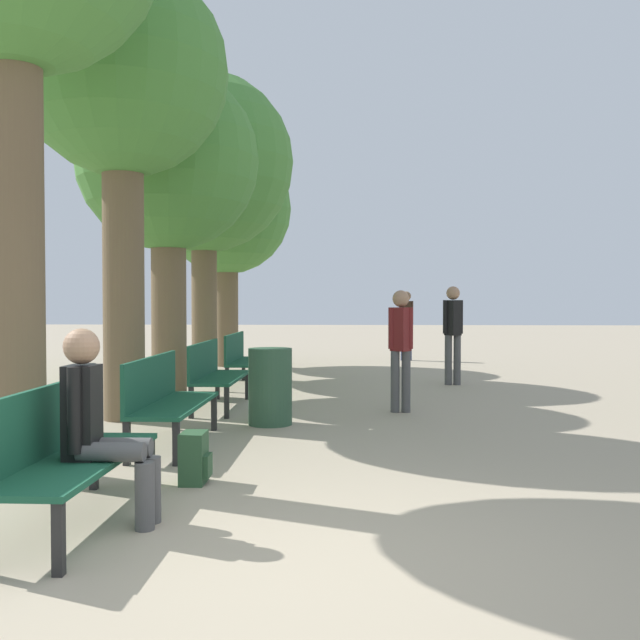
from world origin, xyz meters
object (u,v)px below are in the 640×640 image
object	(u,v)px
pedestrian_near	(453,328)
person_seated	(100,422)
pedestrian_mid	(401,343)
pedestrian_far	(406,321)
bench_row_1	(165,395)
tree_row_3	(204,165)
tree_row_2	(168,165)
trash_bin	(270,386)
bench_row_3	(243,356)
tree_row_1	(122,80)
backpack	(194,458)
bench_row_0	(63,447)
bench_row_2	(214,371)
tree_row_4	(226,212)

from	to	relation	value
pedestrian_near	person_seated	bearing A→B (deg)	-113.17
pedestrian_mid	pedestrian_far	distance (m)	8.40
bench_row_1	tree_row_3	world-z (taller)	tree_row_3
tree_row_2	trash_bin	world-z (taller)	tree_row_2
bench_row_3	tree_row_3	distance (m)	3.96
tree_row_1	pedestrian_far	bearing A→B (deg)	65.00
person_seated	pedestrian_mid	world-z (taller)	pedestrian_mid
bench_row_1	pedestrian_near	world-z (taller)	pedestrian_near
pedestrian_far	trash_bin	xyz separation A→B (m)	(-2.35, -9.40, -0.53)
bench_row_1	pedestrian_mid	size ratio (longest dim) A/B	1.13
bench_row_3	person_seated	size ratio (longest dim) A/B	1.41
backpack	tree_row_3	bearing A→B (deg)	101.29
tree_row_1	pedestrian_near	world-z (taller)	tree_row_1
person_seated	bench_row_3	bearing A→B (deg)	91.88
bench_row_0	bench_row_2	distance (m)	5.20
tree_row_4	backpack	distance (m)	11.11
bench_row_0	pedestrian_far	distance (m)	13.72
bench_row_3	bench_row_2	bearing A→B (deg)	-90.00
tree_row_1	trash_bin	xyz separation A→B (m)	(1.90, -0.30, -3.82)
pedestrian_mid	bench_row_1	bearing A→B (deg)	-138.00
bench_row_0	backpack	bearing A→B (deg)	59.65
tree_row_2	tree_row_4	world-z (taller)	tree_row_2
backpack	trash_bin	world-z (taller)	trash_bin
bench_row_0	trash_bin	bearing A→B (deg)	76.41
bench_row_3	tree_row_2	xyz separation A→B (m)	(-0.95, -1.39, 3.11)
bench_row_2	bench_row_1	bearing A→B (deg)	-90.00
pedestrian_mid	trash_bin	size ratio (longest dim) A/B	1.77
bench_row_1	tree_row_3	size ratio (longest dim) A/B	0.31
tree_row_3	pedestrian_far	xyz separation A→B (m)	(4.24, 4.22, -3.15)
bench_row_0	pedestrian_far	bearing A→B (deg)	76.11
bench_row_3	person_seated	xyz separation A→B (m)	(0.26, -7.81, 0.17)
tree_row_1	pedestrian_mid	size ratio (longest dim) A/B	3.49
backpack	tree_row_2	bearing A→B (deg)	106.71
bench_row_1	trash_bin	distance (m)	1.62
tree_row_1	pedestrian_near	xyz separation A→B (m)	(4.68, 3.91, -3.27)
trash_bin	backpack	bearing A→B (deg)	-96.11
person_seated	backpack	bearing A→B (deg)	70.72
person_seated	pedestrian_mid	distance (m)	5.47
bench_row_0	bench_row_1	world-z (taller)	same
tree_row_3	pedestrian_near	size ratio (longest dim) A/B	3.37
person_seated	backpack	xyz separation A→B (m)	(0.39, 1.11, -0.49)
tree_row_2	tree_row_1	bearing A→B (deg)	-90.00
tree_row_1	trash_bin	distance (m)	4.27
bench_row_1	tree_row_3	bearing A→B (deg)	98.33
pedestrian_mid	trash_bin	xyz separation A→B (m)	(-1.65, -1.02, -0.48)
bench_row_1	pedestrian_mid	xyz separation A→B (m)	(2.59, 2.33, 0.42)
trash_bin	bench_row_3	bearing A→B (deg)	103.66
backpack	pedestrian_near	world-z (taller)	pedestrian_near
bench_row_3	pedestrian_near	world-z (taller)	pedestrian_near
bench_row_2	bench_row_3	bearing A→B (deg)	90.00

